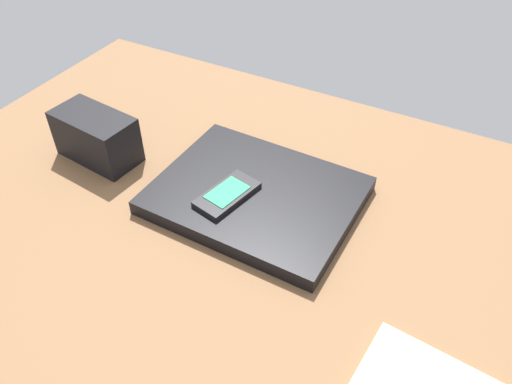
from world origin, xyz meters
TOP-DOWN VIEW (x-y plane):
  - desk_surface at (0.00, 0.00)cm, footprint 120.00×80.00cm
  - laptop_closed at (1.22, -3.64)cm, footprint 32.14×25.35cm
  - cell_phone_on_laptop at (4.40, -0.07)cm, footprint 7.41×11.42cm
  - desk_organizer at (31.47, -0.85)cm, footprint 15.30×9.18cm

SIDE VIEW (x-z plane):
  - desk_surface at x=0.00cm, z-range 0.00..3.00cm
  - laptop_closed at x=1.22cm, z-range 3.00..5.52cm
  - cell_phone_on_laptop at x=4.40cm, z-range 5.48..6.56cm
  - desk_organizer at x=31.47cm, z-range 3.00..11.69cm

